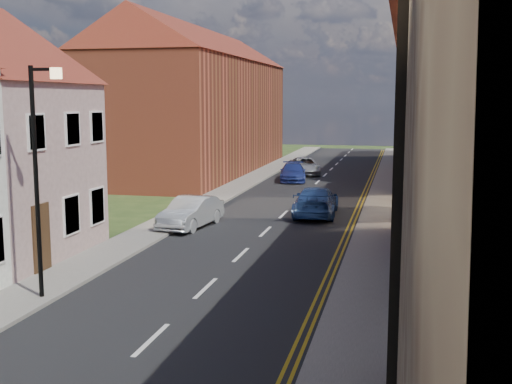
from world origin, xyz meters
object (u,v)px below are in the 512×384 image
object	(u,v)px
car_mid	(191,212)
lamppost	(39,168)
car_far_b	(316,202)
car_far	(293,172)
car_distant	(304,166)

from	to	relation	value
car_mid	lamppost	bearing A→B (deg)	-85.90
lamppost	car_far_b	world-z (taller)	lamppost
lamppost	car_far	world-z (taller)	lamppost
car_mid	car_distant	bearing A→B (deg)	92.63
car_far	car_distant	distance (m)	3.79
car_distant	car_far_b	bearing A→B (deg)	-94.36
car_far_b	car_distant	bearing A→B (deg)	-82.14
car_distant	car_mid	bearing A→B (deg)	-109.89
car_far	car_distant	bearing A→B (deg)	78.34
car_far	car_far_b	world-z (taller)	car_far_b
lamppost	car_mid	xyz separation A→B (m)	(0.61, 10.20, -2.90)
car_far	car_far_b	bearing A→B (deg)	-84.91
car_distant	lamppost	bearing A→B (deg)	-109.39
lamppost	car_mid	size ratio (longest dim) A/B	1.54
car_mid	car_distant	world-z (taller)	car_mid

